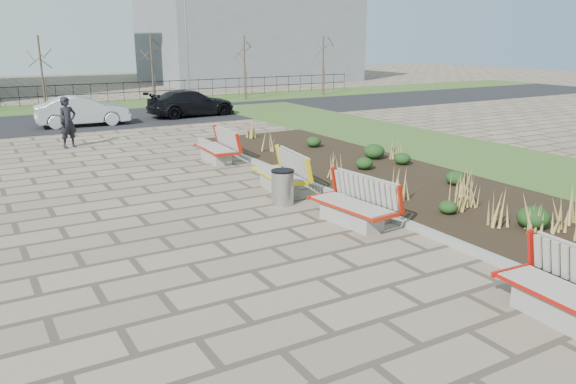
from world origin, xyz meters
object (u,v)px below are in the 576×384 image
bench_a (569,291)px  lamp_east (187,53)px  bench_b (351,202)px  car_silver (83,111)px  bench_c (279,172)px  bench_d (216,146)px  litter_bin (283,188)px  pedestrian (68,122)px  car_black (191,103)px

bench_a → lamp_east: 28.79m
bench_a → lamp_east: (5.00, 28.23, 2.54)m
bench_a → lamp_east: bearing=83.4°
bench_b → car_silver: car_silver is taller
bench_c → car_silver: 14.47m
bench_a → bench_d: size_ratio=1.00×
bench_b → bench_c: 3.19m
litter_bin → lamp_east: 21.97m
bench_c → bench_d: (0.00, 4.21, 0.00)m
bench_c → pedestrian: (-3.69, 9.17, 0.43)m
bench_b → lamp_east: bearing=71.5°
bench_a → car_silver: car_silver is taller
car_silver → lamp_east: 9.46m
bench_b → litter_bin: (-0.54, 2.04, -0.08)m
bench_d → car_silver: bearing=105.7°
car_silver → car_black: 5.49m
bench_c → bench_a: bearing=-82.4°
pedestrian → bench_b: bearing=-96.1°
litter_bin → lamp_east: bearing=75.3°
bench_c → bench_d: same height
pedestrian → car_silver: 5.34m
litter_bin → car_black: bearing=76.7°
bench_b → bench_a: bearing=-96.3°
bench_d → lamp_east: 16.71m
pedestrian → lamp_east: lamp_east is taller
bench_c → bench_b: bearing=-82.4°
lamp_east → car_silver: bearing=-141.9°
bench_d → car_black: car_black is taller
car_silver → bench_d: bearing=-164.0°
bench_b → car_black: 18.40m
bench_d → car_black: 11.19m
car_silver → bench_c: bearing=-167.6°
litter_bin → lamp_east: lamp_east is taller
car_black → bench_c: bearing=163.8°
bench_c → litter_bin: size_ratio=2.50×
car_silver → car_black: size_ratio=0.90×
bench_b → pedestrian: (-3.69, 12.36, 0.43)m
bench_c → bench_d: size_ratio=1.00×
litter_bin → car_silver: (-1.67, 15.45, 0.27)m
bench_d → lamp_east: (5.00, 15.74, 2.54)m
car_black → lamp_east: bearing=-23.2°
bench_d → car_black: bearing=76.5°
bench_a → litter_bin: size_ratio=2.50×
litter_bin → bench_b: bearing=-75.1°
bench_b → pedestrian: size_ratio=1.13×
bench_b → car_black: bearing=73.6°
litter_bin → lamp_east: (5.54, 21.10, 2.62)m
lamp_east → bench_a: bearing=-100.0°
bench_b → car_black: car_black is taller
car_black → lamp_east: lamp_east is taller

